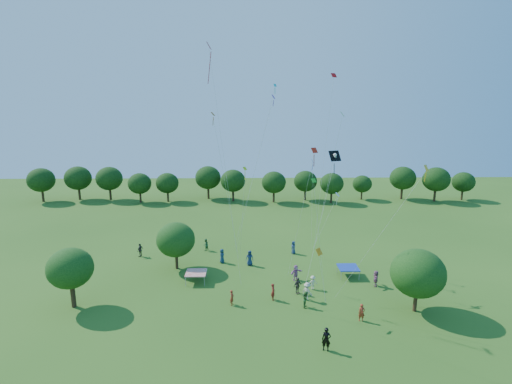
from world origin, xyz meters
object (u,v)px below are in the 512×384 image
Objects in this scene: near_tree_east at (418,273)px; man_in_black at (326,339)px; tent_blue at (348,268)px; red_high_kite at (214,88)px; near_tree_west at (70,268)px; tent_red_stripe at (196,273)px; pirate_kite at (334,158)px; near_tree_north at (176,240)px.

man_in_black is at bearing -147.95° from near_tree_east.
tent_blue is 0.09× the size of red_high_kite.
near_tree_east is (32.19, -1.41, -0.15)m from near_tree_west.
tent_red_stripe is 19.19m from pirate_kite.
pirate_kite is at bearing -168.72° from tent_blue.
tent_blue is at bearing 11.28° from pirate_kite.
near_tree_west is at bearing -154.45° from tent_red_stripe.
near_tree_west reaches higher than man_in_black.
near_tree_north is at bearing 138.22° from red_high_kite.
pirate_kite is at bearing 92.58° from man_in_black.
tent_blue is 24.19m from red_high_kite.
near_tree_east is at bearing -16.67° from red_high_kite.
near_tree_north is 0.43× the size of pirate_kite.
tent_red_stripe and tent_blue have the same top height.
red_high_kite reaches higher than pirate_kite.
near_tree_west reaches higher than tent_red_stripe.
tent_red_stripe is at bearing -52.99° from near_tree_north.
red_high_kite is at bearing 143.75° from man_in_black.
near_tree_north is 2.90× the size of man_in_black.
tent_red_stripe is at bearing -176.34° from tent_blue.
man_in_black is at bearing -102.37° from pirate_kite.
near_tree_east is at bearing 47.00° from man_in_black.
near_tree_north reaches higher than man_in_black.
red_high_kite is at bearing -22.86° from tent_red_stripe.
red_high_kite is (-12.16, -1.69, 7.00)m from pirate_kite.
near_tree_east is 13.74m from pirate_kite.
pirate_kite is 0.55× the size of red_high_kite.
red_high_kite reaches higher than near_tree_west.
tent_red_stripe is at bearing 162.57° from near_tree_east.
near_tree_east reaches higher than tent_blue.
near_tree_east is at bearing -17.43° from tent_red_stripe.
near_tree_west is 0.25× the size of red_high_kite.
near_tree_east reaches higher than near_tree_west.
near_tree_east is 22.40m from tent_red_stripe.
tent_red_stripe is (2.72, -3.61, -2.53)m from near_tree_north.
pirate_kite is at bearing 131.91° from near_tree_east.
near_tree_north is at bearing 146.77° from man_in_black.
near_tree_east is 2.73× the size of tent_red_stripe.
man_in_black is (-9.45, -5.92, -2.81)m from near_tree_east.
near_tree_north is 2.54× the size of tent_blue.
near_tree_west is at bearing -167.19° from tent_blue.
near_tree_north is 0.93× the size of near_tree_east.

